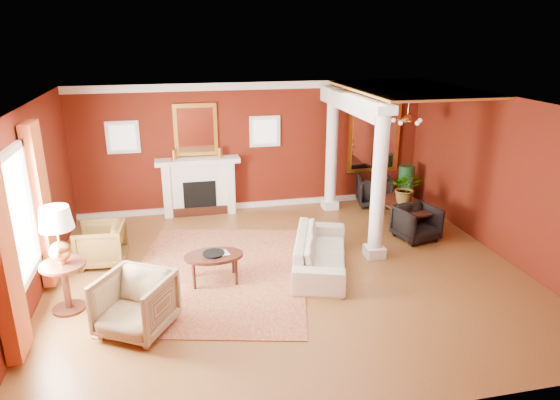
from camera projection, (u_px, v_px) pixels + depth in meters
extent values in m
plane|color=brown|center=(289.00, 273.00, 8.64)|extent=(8.00, 8.00, 0.00)
cube|color=#5A110C|center=(254.00, 147.00, 11.40)|extent=(8.00, 0.04, 2.90)
cube|color=#5A110C|center=(370.00, 301.00, 4.93)|extent=(8.00, 0.04, 2.90)
cube|color=#5A110C|center=(26.00, 211.00, 7.36)|extent=(0.04, 7.00, 2.90)
cube|color=#5A110C|center=(505.00, 179.00, 8.97)|extent=(0.04, 7.00, 2.90)
cube|color=silver|center=(290.00, 104.00, 7.70)|extent=(8.00, 7.00, 0.04)
cube|color=white|center=(199.00, 188.00, 11.26)|extent=(1.60, 0.34, 1.20)
cube|color=black|center=(200.00, 197.00, 11.15)|extent=(0.72, 0.03, 0.70)
cube|color=black|center=(201.00, 211.00, 11.26)|extent=(1.20, 0.05, 0.20)
cube|color=white|center=(198.00, 161.00, 11.01)|extent=(1.85, 0.42, 0.10)
cube|color=white|center=(167.00, 190.00, 11.09)|extent=(0.16, 0.40, 1.20)
cube|color=white|center=(230.00, 186.00, 11.37)|extent=(0.16, 0.40, 1.20)
cube|color=yellow|center=(196.00, 130.00, 10.96)|extent=(0.95, 0.06, 1.15)
cube|color=white|center=(196.00, 130.00, 10.92)|extent=(0.78, 0.02, 0.98)
cube|color=white|center=(123.00, 137.00, 10.69)|extent=(0.70, 0.06, 0.70)
cube|color=white|center=(123.00, 138.00, 10.65)|extent=(0.54, 0.02, 0.54)
cube|color=white|center=(265.00, 131.00, 11.31)|extent=(0.70, 0.06, 0.70)
cube|color=white|center=(265.00, 132.00, 11.28)|extent=(0.54, 0.02, 0.54)
cube|color=white|center=(14.00, 219.00, 6.78)|extent=(0.03, 1.30, 1.70)
cube|color=white|center=(2.00, 239.00, 6.14)|extent=(0.08, 0.10, 1.90)
cube|color=white|center=(30.00, 202.00, 7.43)|extent=(0.08, 0.10, 1.90)
cube|color=#9E441B|center=(3.00, 260.00, 5.92)|extent=(0.18, 0.55, 2.60)
cube|color=#9E441B|center=(41.00, 205.00, 7.77)|extent=(0.18, 0.55, 2.60)
cube|color=white|center=(374.00, 251.00, 9.23)|extent=(0.34, 0.34, 0.20)
cylinder|color=white|center=(379.00, 182.00, 8.79)|extent=(0.26, 0.26, 2.50)
cube|color=white|center=(384.00, 109.00, 8.37)|extent=(0.36, 0.36, 0.16)
cube|color=white|center=(330.00, 204.00, 11.72)|extent=(0.34, 0.34, 0.20)
cylinder|color=white|center=(332.00, 148.00, 11.28)|extent=(0.26, 0.26, 2.50)
cube|color=white|center=(334.00, 91.00, 10.87)|extent=(0.36, 0.36, 0.16)
cube|color=white|center=(351.00, 102.00, 9.88)|extent=(0.30, 3.20, 0.32)
cube|color=gold|center=(409.00, 89.00, 9.90)|extent=(2.30, 3.40, 0.04)
cube|color=yellow|center=(374.00, 137.00, 11.92)|extent=(1.30, 0.06, 1.70)
cube|color=white|center=(374.00, 137.00, 11.88)|extent=(1.10, 0.02, 1.50)
cylinder|color=#C4813D|center=(409.00, 104.00, 10.05)|extent=(0.02, 0.02, 0.65)
sphere|color=#C4813D|center=(407.00, 120.00, 10.15)|extent=(0.20, 0.20, 0.20)
sphere|color=#EEE1C9|center=(420.00, 121.00, 10.22)|extent=(0.09, 0.09, 0.09)
sphere|color=#EEE1C9|center=(405.00, 119.00, 10.43)|extent=(0.09, 0.09, 0.09)
sphere|color=#EEE1C9|center=(394.00, 120.00, 10.27)|extent=(0.09, 0.09, 0.09)
sphere|color=#EEE1C9|center=(401.00, 123.00, 9.97)|extent=(0.09, 0.09, 0.09)
sphere|color=#EEE1C9|center=(417.00, 123.00, 9.93)|extent=(0.09, 0.09, 0.09)
cube|color=white|center=(253.00, 86.00, 10.92)|extent=(8.00, 0.08, 0.16)
cube|color=white|center=(255.00, 204.00, 11.82)|extent=(8.00, 0.08, 0.12)
cube|color=maroon|center=(219.00, 273.00, 8.60)|extent=(3.77, 4.50, 0.02)
imported|color=beige|center=(321.00, 246.00, 8.68)|extent=(1.29, 2.26, 0.85)
imported|color=black|center=(101.00, 242.00, 8.85)|extent=(0.80, 0.85, 0.82)
imported|color=tan|center=(135.00, 301.00, 6.84)|extent=(1.20, 1.18, 0.93)
cylinder|color=black|center=(214.00, 256.00, 8.19)|extent=(0.97, 0.97, 0.05)
cylinder|color=black|center=(194.00, 277.00, 8.01)|extent=(0.05, 0.05, 0.44)
cylinder|color=black|center=(236.00, 273.00, 8.14)|extent=(0.05, 0.05, 0.44)
cylinder|color=black|center=(193.00, 266.00, 8.40)|extent=(0.05, 0.05, 0.44)
cylinder|color=black|center=(233.00, 262.00, 8.54)|extent=(0.05, 0.05, 0.44)
imported|color=black|center=(218.00, 248.00, 8.14)|extent=(0.17, 0.05, 0.23)
cylinder|color=black|center=(70.00, 308.00, 7.50)|extent=(0.48, 0.48, 0.04)
cylinder|color=black|center=(66.00, 287.00, 7.39)|extent=(0.10, 0.10, 0.74)
cylinder|color=black|center=(63.00, 265.00, 7.27)|extent=(0.65, 0.65, 0.04)
sphere|color=#C4813D|center=(61.00, 251.00, 7.20)|extent=(0.31, 0.31, 0.31)
cylinder|color=#C4813D|center=(58.00, 237.00, 7.13)|extent=(0.03, 0.03, 0.33)
cone|color=#EEE1C9|center=(55.00, 218.00, 7.03)|extent=(0.48, 0.48, 0.33)
imported|color=black|center=(405.00, 208.00, 10.53)|extent=(0.62, 1.51, 0.82)
imported|color=black|center=(417.00, 221.00, 9.90)|extent=(0.87, 0.84, 0.76)
imported|color=black|center=(374.00, 189.00, 11.84)|extent=(0.90, 0.87, 0.78)
sphere|color=#133D1C|center=(404.00, 197.00, 11.88)|extent=(0.41, 0.41, 0.41)
cylinder|color=#133D1C|center=(405.00, 186.00, 11.78)|extent=(0.37, 0.37, 0.98)
imported|color=#26591E|center=(407.00, 177.00, 10.35)|extent=(0.80, 0.84, 0.52)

